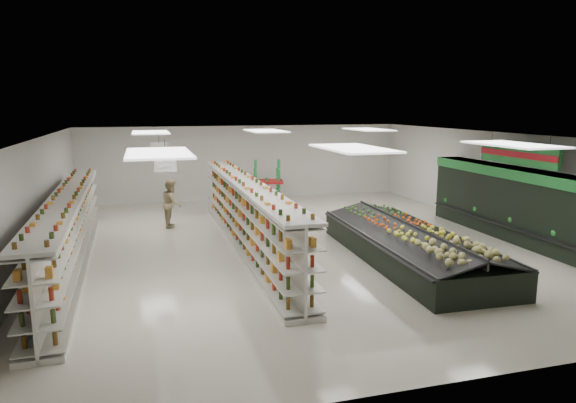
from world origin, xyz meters
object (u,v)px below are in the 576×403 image
object	(u,v)px
gondola_center	(247,217)
shopper_background	(172,203)
shopper_main	(296,246)
produce_island	(409,244)
gondola_left	(69,235)
soda_endcap	(267,183)

from	to	relation	value
gondola_center	shopper_background	bearing A→B (deg)	120.74
shopper_main	produce_island	bearing A→B (deg)	179.95
shopper_main	shopper_background	world-z (taller)	shopper_main
gondola_left	produce_island	xyz separation A→B (m)	(8.53, -1.83, -0.38)
gondola_left	shopper_main	xyz separation A→B (m)	(5.18, -2.59, 0.01)
produce_island	soda_endcap	xyz separation A→B (m)	(-1.68, 9.06, 0.36)
gondola_left	shopper_main	distance (m)	5.79
produce_island	shopper_main	size ratio (longest dim) A/B	4.04
soda_endcap	shopper_main	bearing A→B (deg)	-99.64
gondola_center	soda_endcap	bearing A→B (deg)	71.68
gondola_center	soda_endcap	world-z (taller)	gondola_center
gondola_left	shopper_background	xyz separation A→B (m)	(2.73, 3.86, -0.04)
gondola_left	produce_island	world-z (taller)	gondola_left
gondola_left	produce_island	distance (m)	8.73
gondola_left	gondola_center	bearing A→B (deg)	6.21
gondola_center	soda_endcap	xyz separation A→B (m)	(2.18, 6.62, -0.06)
soda_endcap	shopper_main	distance (m)	9.96
produce_island	shopper_main	distance (m)	3.46
gondola_left	gondola_center	distance (m)	4.71
gondola_center	produce_island	distance (m)	4.59
produce_island	shopper_background	xyz separation A→B (m)	(-5.80, 5.69, 0.35)
produce_island	gondola_left	bearing A→B (deg)	167.92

